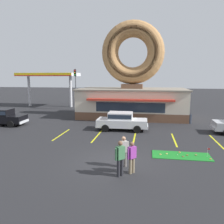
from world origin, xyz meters
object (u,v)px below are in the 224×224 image
pedestrian_leather_jacket_man (120,157)px  traffic_light_pole (76,84)px  car_white (122,120)px  golf_ball (178,155)px  car_black (2,116)px  pedestrian_blue_sweater_man (124,150)px  pedestrian_hooded_kid (132,156)px  trash_bin (189,118)px  putting_flag_pin (208,150)px

pedestrian_leather_jacket_man → traffic_light_pole: bearing=114.0°
pedestrian_leather_jacket_man → car_white: bearing=96.5°
golf_ball → car_white: bearing=125.5°
car_white → car_black: bearing=179.7°
pedestrian_blue_sweater_man → pedestrian_leather_jacket_man: size_ratio=0.94×
car_black → traffic_light_pole: (3.93, 10.84, 2.84)m
pedestrian_hooded_kid → pedestrian_leather_jacket_man: (-0.52, -0.42, 0.10)m
trash_bin → pedestrian_hooded_kid: bearing=-111.1°
car_white → pedestrian_hooded_kid: 8.83m
putting_flag_pin → pedestrian_hooded_kid: (-4.27, -2.83, 0.44)m
pedestrian_hooded_kid → traffic_light_pole: bearing=115.7°
putting_flag_pin → car_white: (-5.84, 5.87, 0.43)m
putting_flag_pin → trash_bin: trash_bin is taller
traffic_light_pole → pedestrian_hooded_kid: bearing=-64.3°
car_black → trash_bin: car_black is taller
pedestrian_blue_sweater_man → traffic_light_pole: traffic_light_pole is taller
car_white → trash_bin: size_ratio=4.71×
trash_bin → putting_flag_pin: bearing=-93.6°
car_black → traffic_light_pole: bearing=70.1°
pedestrian_blue_sweater_man → pedestrian_leather_jacket_man: bearing=-92.0°
car_black → golf_ball: bearing=-20.2°
golf_ball → pedestrian_hooded_kid: 3.97m
car_black → trash_bin: size_ratio=4.75×
golf_ball → trash_bin: trash_bin is taller
trash_bin → traffic_light_pole: size_ratio=0.17×
golf_ball → pedestrian_blue_sweater_man: size_ratio=0.03×
pedestrian_blue_sweater_man → car_black: bearing=148.0°
car_white → pedestrian_hooded_kid: (1.56, -8.70, 0.01)m
car_black → pedestrian_blue_sweater_man: bearing=-32.0°
golf_ball → putting_flag_pin: putting_flag_pin is taller
car_white → golf_ball: bearing=-54.5°
traffic_light_pole → putting_flag_pin: bearing=-50.7°
putting_flag_pin → car_black: 18.62m
golf_ball → car_black: 17.00m
putting_flag_pin → traffic_light_pole: traffic_light_pole is taller
trash_bin → traffic_light_pole: bearing=154.2°
pedestrian_blue_sweater_man → car_white: bearing=97.7°
car_white → pedestrian_leather_jacket_man: bearing=-83.5°
putting_flag_pin → pedestrian_leather_jacket_man: size_ratio=0.31×
golf_ball → car_black: size_ratio=0.01×
pedestrian_leather_jacket_man → trash_bin: (5.41, 13.07, -0.48)m
car_white → trash_bin: bearing=31.5°
pedestrian_leather_jacket_man → traffic_light_pole: (-8.92, 20.02, 2.73)m
pedestrian_hooded_kid → pedestrian_leather_jacket_man: size_ratio=0.91×
car_black → pedestrian_leather_jacket_man: 15.79m
traffic_light_pole → car_black: bearing=-109.9°
golf_ball → putting_flag_pin: size_ratio=0.08×
pedestrian_hooded_kid → trash_bin: bearing=68.9°
golf_ball → pedestrian_leather_jacket_man: (-3.09, -3.33, 0.93)m
golf_ball → trash_bin: (2.32, 9.74, 0.45)m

